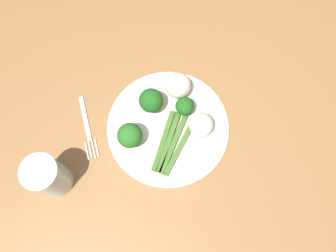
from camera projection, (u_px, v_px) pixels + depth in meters
The scene contains 11 objects.
ground_plane at pixel (174, 182), 1.56m from camera, with size 6.00×6.00×0.02m, color tan.
dining_table at pixel (179, 144), 0.91m from camera, with size 1.40×1.03×0.77m.
plate at pixel (168, 128), 0.81m from camera, with size 0.30×0.30×0.01m, color silver.
asparagus_bundle at pixel (171, 143), 0.79m from camera, with size 0.10×0.16×0.01m.
broccoli_near_center at pixel (151, 101), 0.78m from camera, with size 0.06×0.06×0.07m.
broccoli_outer_edge at pixel (130, 136), 0.76m from camera, with size 0.06×0.06×0.07m.
broccoli_right at pixel (185, 106), 0.79m from camera, with size 0.05×0.05×0.06m.
cauliflower_near_fork at pixel (178, 85), 0.80m from camera, with size 0.06×0.06×0.06m, color silver.
cauliflower_back at pixel (201, 125), 0.78m from camera, with size 0.06×0.06×0.06m, color white.
fork at pixel (87, 128), 0.82m from camera, with size 0.07×0.16×0.00m.
water_glass at pixel (48, 177), 0.72m from camera, with size 0.08×0.08×0.12m, color silver.
Camera 1 is at (0.02, 0.24, 1.55)m, focal length 35.69 mm.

